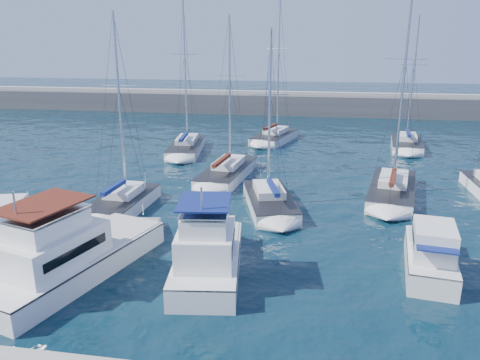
% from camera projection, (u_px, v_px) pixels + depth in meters
% --- Properties ---
extents(ground, '(220.00, 220.00, 0.00)m').
position_uv_depth(ground, '(259.00, 258.00, 25.53)').
color(ground, black).
rests_on(ground, ground).
extents(breakwater, '(160.00, 6.00, 4.45)m').
position_uv_depth(breakwater, '(299.00, 107.00, 74.32)').
color(breakwater, '#424244').
rests_on(breakwater, ground).
extents(motor_yacht_port_outer, '(4.53, 7.68, 3.20)m').
position_uv_depth(motor_yacht_port_outer, '(6.00, 231.00, 26.79)').
color(motor_yacht_port_outer, silver).
rests_on(motor_yacht_port_outer, ground).
extents(motor_yacht_port_inner, '(6.44, 11.05, 4.69)m').
position_uv_depth(motor_yacht_port_inner, '(67.00, 257.00, 23.11)').
color(motor_yacht_port_inner, silver).
rests_on(motor_yacht_port_inner, ground).
extents(motor_yacht_stbd_inner, '(4.14, 8.10, 4.69)m').
position_uv_depth(motor_yacht_stbd_inner, '(208.00, 255.00, 23.30)').
color(motor_yacht_stbd_inner, silver).
rests_on(motor_yacht_stbd_inner, ground).
extents(motor_yacht_stbd_outer, '(3.14, 6.28, 3.20)m').
position_uv_depth(motor_yacht_stbd_outer, '(431.00, 256.00, 23.62)').
color(motor_yacht_stbd_outer, silver).
rests_on(motor_yacht_stbd_outer, ground).
extents(sailboat_mid_a, '(3.41, 6.89, 13.55)m').
position_uv_depth(sailboat_mid_a, '(123.00, 202.00, 32.69)').
color(sailboat_mid_a, silver).
rests_on(sailboat_mid_a, ground).
extents(sailboat_mid_b, '(4.09, 9.19, 13.67)m').
position_uv_depth(sailboat_mid_b, '(227.00, 172.00, 39.98)').
color(sailboat_mid_b, silver).
rests_on(sailboat_mid_b, ground).
extents(sailboat_mid_c, '(4.83, 8.09, 12.52)m').
position_uv_depth(sailboat_mid_c, '(270.00, 201.00, 32.86)').
color(sailboat_mid_c, silver).
rests_on(sailboat_mid_c, ground).
extents(sailboat_mid_d, '(4.89, 9.65, 16.21)m').
position_uv_depth(sailboat_mid_d, '(392.00, 190.00, 35.33)').
color(sailboat_mid_d, silver).
rests_on(sailboat_mid_d, ground).
extents(sailboat_back_a, '(4.09, 9.19, 16.00)m').
position_uv_depth(sailboat_back_a, '(186.00, 147.00, 49.21)').
color(sailboat_back_a, silver).
rests_on(sailboat_back_a, ground).
extents(sailboat_back_b, '(5.23, 8.37, 16.69)m').
position_uv_depth(sailboat_back_b, '(275.00, 137.00, 54.19)').
color(sailboat_back_b, silver).
rests_on(sailboat_back_b, ground).
extents(sailboat_back_c, '(3.95, 7.84, 14.14)m').
position_uv_depth(sailboat_back_c, '(406.00, 144.00, 50.66)').
color(sailboat_back_c, silver).
rests_on(sailboat_back_c, ground).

